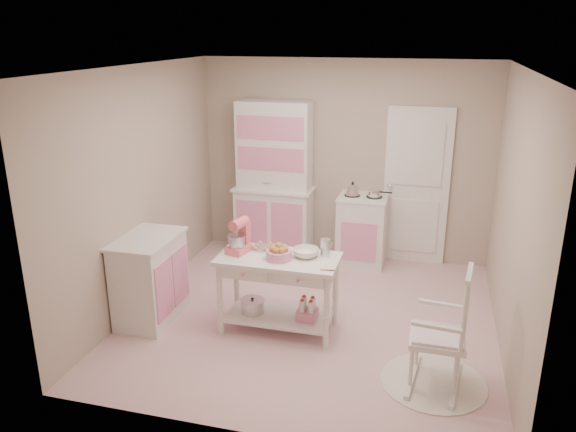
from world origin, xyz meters
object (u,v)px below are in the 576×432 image
Objects in this scene: hutch at (274,180)px; work_table at (279,294)px; stand_mixer at (238,236)px; rocking_chair at (439,327)px; base_cabinet at (150,279)px; stove at (362,230)px; bread_basket at (279,255)px.

hutch is 2.17m from work_table.
hutch is 6.12× the size of stand_mixer.
stand_mixer reaches higher than rocking_chair.
rocking_chair reaches higher than base_cabinet.
stove is 2.02m from work_table.
stand_mixer is at bearing 170.96° from bread_basket.
stand_mixer is (-1.00, -1.91, 0.51)m from stove.
stand_mixer is (-1.98, 0.57, 0.42)m from rocking_chair.
bread_basket is at bearing -68.20° from work_table.
stove is 0.77× the size of work_table.
stand_mixer is (0.20, -1.96, -0.07)m from hutch.
hutch is at bearing 110.92° from stand_mixer.
hutch is at bearing 107.42° from work_table.
work_table is (-0.58, -1.93, -0.06)m from stove.
base_cabinet is 2.95m from rocking_chair.
rocking_chair is 3.24× the size of stand_mixer.
stand_mixer is (0.94, 0.15, 0.51)m from base_cabinet.
stand_mixer is 1.36× the size of bread_basket.
work_table is 0.45m from bread_basket.
rocking_chair is 4.40× the size of bread_basket.
base_cabinet is (-1.94, -2.06, 0.00)m from stove.
rocking_chair is at bearing -17.98° from bread_basket.
work_table is 4.80× the size of bread_basket.
stand_mixer is at bearing -84.13° from hutch.
bread_basket is (-0.56, -1.98, 0.39)m from stove.
base_cabinet is at bearing -133.27° from stove.
stove is 1.00× the size of base_cabinet.
stove is 2.22m from stand_mixer.
hutch reaches higher than bread_basket.
stove is 2.09m from bread_basket.
rocking_chair is 1.66m from work_table.
stand_mixer is at bearing 8.89° from base_cabinet.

